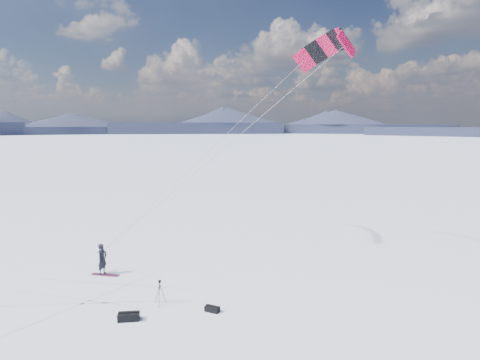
# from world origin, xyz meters

# --- Properties ---
(ground) EXTENTS (1800.00, 1800.00, 0.00)m
(ground) POSITION_xyz_m (0.00, 0.00, 0.00)
(ground) COLOR white
(horizon_hills) EXTENTS (704.00, 704.42, 11.00)m
(horizon_hills) POSITION_xyz_m (-0.00, 0.00, 4.93)
(horizon_hills) COLOR black
(horizon_hills) RESTS_ON ground
(snow_tracks) EXTENTS (13.93, 9.84, 0.01)m
(snow_tracks) POSITION_xyz_m (-1.98, 0.09, 0.00)
(snow_tracks) COLOR silver
(snow_tracks) RESTS_ON ground
(snowkiter) EXTENTS (0.57, 0.75, 1.84)m
(snowkiter) POSITION_xyz_m (-2.47, 2.55, 0.00)
(snowkiter) COLOR black
(snowkiter) RESTS_ON ground
(snowboard) EXTENTS (1.66, 0.43, 0.04)m
(snowboard) POSITION_xyz_m (-2.28, 2.44, 0.02)
(snowboard) COLOR #7C1C4B
(snowboard) RESTS_ON ground
(tripod) EXTENTS (0.58, 0.53, 1.24)m
(tripod) POSITION_xyz_m (2.05, -0.90, 0.80)
(tripod) COLOR black
(tripod) RESTS_ON ground
(gear_bag_a) EXTENTS (1.01, 0.64, 0.42)m
(gear_bag_a) POSITION_xyz_m (1.13, -2.59, 0.18)
(gear_bag_a) COLOR black
(gear_bag_a) RESTS_ON ground
(gear_bag_b) EXTENTS (0.75, 0.52, 0.31)m
(gear_bag_b) POSITION_xyz_m (4.69, -1.35, 0.14)
(gear_bag_b) COLOR black
(gear_bag_b) RESTS_ON ground
(power_kite) EXTENTS (14.64, 7.95, 13.06)m
(power_kite) POSITION_xyz_m (10.59, 7.32, 13.37)
(power_kite) COLOR red
(power_kite) RESTS_ON ground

